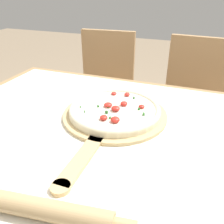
% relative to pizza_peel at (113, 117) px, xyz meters
% --- Properties ---
extents(dining_table, '(1.17, 0.96, 0.74)m').
position_rel_pizza_peel_xyz_m(dining_table, '(-0.06, -0.08, -0.12)').
color(dining_table, '#A87F51').
rests_on(dining_table, ground_plane).
extents(towel_cloth, '(1.09, 0.88, 0.00)m').
position_rel_pizza_peel_xyz_m(towel_cloth, '(-0.06, -0.08, -0.01)').
color(towel_cloth, white).
rests_on(towel_cloth, dining_table).
extents(pizza_peel, '(0.38, 0.59, 0.01)m').
position_rel_pizza_peel_xyz_m(pizza_peel, '(0.00, 0.00, 0.00)').
color(pizza_peel, tan).
rests_on(pizza_peel, towel_cloth).
extents(pizza, '(0.33, 0.33, 0.04)m').
position_rel_pizza_peel_xyz_m(pizza, '(0.00, 0.02, 0.02)').
color(pizza, beige).
rests_on(pizza, pizza_peel).
extents(rolling_pin, '(0.45, 0.09, 0.04)m').
position_rel_pizza_peel_xyz_m(rolling_pin, '(-0.02, -0.44, 0.02)').
color(rolling_pin, tan).
rests_on(rolling_pin, towel_cloth).
extents(chair_left, '(0.43, 0.43, 0.89)m').
position_rel_pizza_peel_xyz_m(chair_left, '(-0.35, 0.77, -0.23)').
color(chair_left, tan).
rests_on(chair_left, ground_plane).
extents(chair_right, '(0.43, 0.43, 0.89)m').
position_rel_pizza_peel_xyz_m(chair_right, '(0.25, 0.77, -0.23)').
color(chair_right, tan).
rests_on(chair_right, ground_plane).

